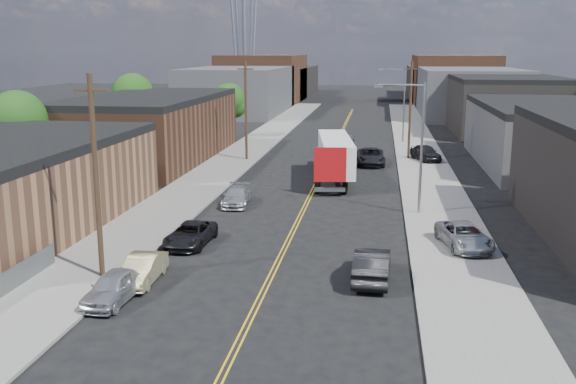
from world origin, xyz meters
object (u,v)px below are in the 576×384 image
(car_left_c, at_px, (190,234))
(car_left_d, at_px, (236,196))
(car_left_b, at_px, (142,269))
(car_ahead_truck, at_px, (371,157))
(car_left_a, at_px, (114,287))
(car_right_lot_c, at_px, (426,153))
(car_right_oncoming, at_px, (372,265))
(car_right_lot_a, at_px, (464,236))
(semi_truck, at_px, (336,154))

(car_left_c, xyz_separation_m, car_left_d, (0.48, 10.00, 0.01))
(car_left_b, relative_size, car_ahead_truck, 0.71)
(car_left_a, height_order, car_right_lot_c, car_right_lot_c)
(car_right_oncoming, relative_size, car_right_lot_c, 1.06)
(car_left_d, bearing_deg, car_right_lot_c, 49.26)
(car_left_c, bearing_deg, car_left_b, -92.25)
(car_right_oncoming, xyz_separation_m, car_ahead_truck, (-0.61, 32.76, 0.00))
(car_left_b, distance_m, car_right_lot_a, 17.79)
(car_left_b, bearing_deg, car_left_a, -99.68)
(car_left_a, distance_m, car_left_d, 18.86)
(car_left_a, xyz_separation_m, car_right_lot_c, (16.25, 39.64, 0.23))
(car_ahead_truck, bearing_deg, car_left_d, -119.76)
(car_left_c, relative_size, car_left_d, 1.02)
(car_right_lot_c, bearing_deg, car_left_c, -136.62)
(semi_truck, bearing_deg, car_left_d, -128.34)
(semi_truck, relative_size, car_left_d, 3.28)
(car_left_a, height_order, car_ahead_truck, car_ahead_truck)
(car_left_a, xyz_separation_m, car_left_d, (1.40, 18.80, -0.04))
(semi_truck, height_order, car_left_a, semi_truck)
(car_ahead_truck, bearing_deg, car_left_b, -109.44)
(car_right_lot_c, distance_m, car_ahead_truck, 5.98)
(car_left_a, xyz_separation_m, car_left_b, (0.37, 2.55, -0.03))
(semi_truck, xyz_separation_m, car_right_oncoming, (3.50, -25.38, -1.37))
(car_right_lot_a, relative_size, car_ahead_truck, 0.84)
(car_left_b, bearing_deg, semi_truck, 73.09)
(car_right_lot_a, relative_size, car_right_lot_c, 1.06)
(car_right_lot_a, bearing_deg, car_left_c, 172.71)
(semi_truck, relative_size, car_left_c, 3.21)
(car_left_c, bearing_deg, car_right_lot_a, 7.59)
(car_right_oncoming, height_order, car_ahead_truck, car_ahead_truck)
(semi_truck, relative_size, car_left_a, 3.61)
(car_left_c, xyz_separation_m, car_right_lot_c, (15.33, 30.83, 0.29))
(semi_truck, bearing_deg, car_left_b, -113.20)
(car_left_a, relative_size, car_right_lot_a, 0.84)
(car_left_a, distance_m, car_left_b, 2.58)
(car_left_a, bearing_deg, car_left_b, 85.74)
(semi_truck, bearing_deg, car_right_lot_c, 41.93)
(semi_truck, distance_m, car_right_oncoming, 25.65)
(car_left_d, bearing_deg, car_left_b, -98.89)
(car_right_oncoming, distance_m, car_right_lot_a, 7.62)
(car_right_oncoming, bearing_deg, car_left_b, 11.76)
(car_left_b, distance_m, car_left_c, 6.27)
(semi_truck, height_order, car_left_c, semi_truck)
(car_left_c, height_order, car_right_lot_a, car_right_lot_a)
(car_right_oncoming, bearing_deg, car_left_d, -53.04)
(car_left_d, bearing_deg, car_left_c, -98.03)
(car_left_b, distance_m, car_left_d, 16.28)
(car_right_lot_a, bearing_deg, car_left_d, 137.91)
(car_left_d, relative_size, car_ahead_truck, 0.78)
(car_left_a, distance_m, car_ahead_truck, 38.72)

